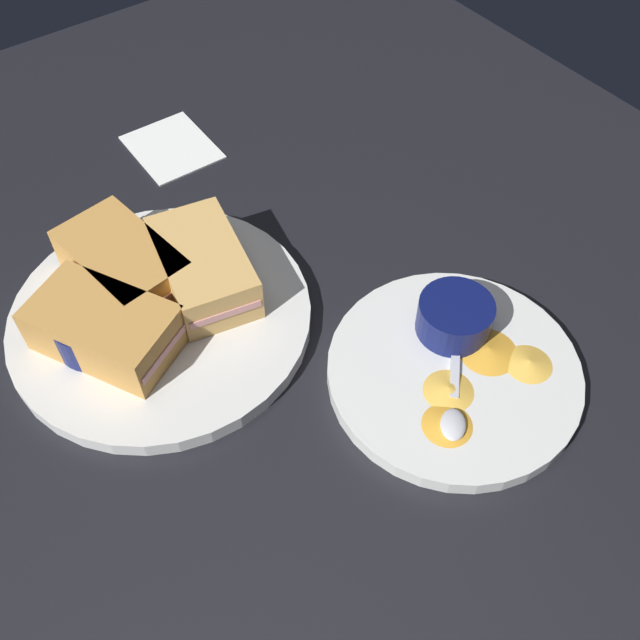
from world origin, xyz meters
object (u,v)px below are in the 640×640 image
(plate_sandwich_main, at_px, (161,317))
(sandwich_half_far, at_px, (123,264))
(sandwich_half_near, at_px, (203,267))
(spoon_by_gravy_ramekin, at_px, (453,412))
(ramekin_light_gravy, at_px, (455,316))
(sandwich_half_extra, at_px, (104,328))
(ramekin_dark_sauce, at_px, (90,329))
(spoon_by_dark_ramekin, at_px, (138,304))
(plate_chips_companion, at_px, (453,373))

(plate_sandwich_main, relative_size, sandwich_half_far, 2.08)
(sandwich_half_near, relative_size, spoon_by_gravy_ramekin, 1.79)
(plate_sandwich_main, distance_m, sandwich_half_near, 0.06)
(ramekin_light_gravy, bearing_deg, sandwich_half_extra, -123.18)
(ramekin_dark_sauce, height_order, spoon_by_gravy_ramekin, ramekin_dark_sauce)
(sandwich_half_near, distance_m, ramekin_dark_sauce, 0.12)
(plate_sandwich_main, bearing_deg, ramekin_dark_sauce, -93.10)
(ramekin_dark_sauce, xyz_separation_m, ramekin_light_gravy, (0.19, 0.28, -0.00))
(sandwich_half_extra, bearing_deg, spoon_by_dark_ramekin, 120.03)
(sandwich_half_far, height_order, ramekin_dark_sauce, sandwich_half_far)
(ramekin_dark_sauce, distance_m, spoon_by_dark_ramekin, 0.06)
(plate_sandwich_main, height_order, ramekin_dark_sauce, ramekin_dark_sauce)
(spoon_by_gravy_ramekin, bearing_deg, ramekin_dark_sauce, -139.75)
(sandwich_half_near, height_order, sandwich_half_far, same)
(sandwich_half_near, distance_m, sandwich_half_extra, 0.11)
(sandwich_half_extra, distance_m, plate_chips_companion, 0.32)
(sandwich_half_extra, xyz_separation_m, plate_chips_companion, (0.21, 0.24, -0.03))
(ramekin_dark_sauce, bearing_deg, ramekin_light_gravy, 56.47)
(sandwich_half_far, height_order, ramekin_light_gravy, sandwich_half_far)
(plate_sandwich_main, bearing_deg, plate_chips_companion, 40.50)
(ramekin_dark_sauce, relative_size, ramekin_light_gravy, 0.98)
(sandwich_half_far, xyz_separation_m, spoon_by_gravy_ramekin, (0.31, 0.16, -0.02))
(sandwich_half_extra, height_order, plate_chips_companion, sandwich_half_extra)
(sandwich_half_near, height_order, plate_chips_companion, sandwich_half_near)
(plate_sandwich_main, bearing_deg, sandwich_half_near, 95.90)
(sandwich_half_far, xyz_separation_m, ramekin_dark_sauce, (0.05, -0.06, -0.00))
(ramekin_dark_sauce, xyz_separation_m, plate_chips_companion, (0.22, 0.25, -0.03))
(spoon_by_gravy_ramekin, bearing_deg, spoon_by_dark_ramekin, -148.90)
(sandwich_half_near, height_order, spoon_by_dark_ramekin, sandwich_half_near)
(sandwich_half_near, relative_size, plate_chips_companion, 0.62)
(sandwich_half_extra, distance_m, spoon_by_dark_ramekin, 0.05)
(ramekin_dark_sauce, bearing_deg, spoon_by_gravy_ramekin, 40.25)
(ramekin_dark_sauce, bearing_deg, spoon_by_dark_ramekin, 106.12)
(sandwich_half_far, distance_m, spoon_by_dark_ramekin, 0.04)
(sandwich_half_near, height_order, ramekin_light_gravy, sandwich_half_near)
(plate_chips_companion, distance_m, ramekin_light_gravy, 0.05)
(plate_sandwich_main, distance_m, sandwich_half_extra, 0.06)
(sandwich_half_near, distance_m, sandwich_half_far, 0.08)
(spoon_by_dark_ramekin, distance_m, plate_chips_companion, 0.31)
(plate_sandwich_main, bearing_deg, spoon_by_gravy_ramekin, 30.87)
(sandwich_half_near, bearing_deg, spoon_by_gravy_ramekin, 20.31)
(spoon_by_dark_ramekin, bearing_deg, ramekin_light_gravy, 48.52)
(ramekin_dark_sauce, distance_m, ramekin_light_gravy, 0.34)
(plate_chips_companion, bearing_deg, ramekin_light_gravy, 140.19)
(spoon_by_gravy_ramekin, bearing_deg, ramekin_light_gravy, 137.61)
(spoon_by_dark_ramekin, bearing_deg, sandwich_half_far, 169.02)
(sandwich_half_far, relative_size, plate_chips_companion, 0.60)
(plate_chips_companion, bearing_deg, sandwich_half_near, -149.71)
(sandwich_half_far, bearing_deg, ramekin_dark_sauce, -49.24)
(plate_sandwich_main, relative_size, plate_chips_companion, 1.26)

